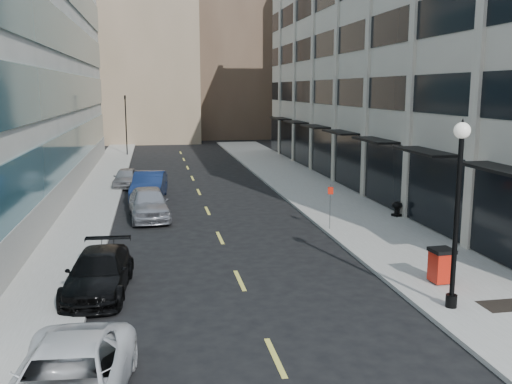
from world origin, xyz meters
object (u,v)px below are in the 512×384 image
object	(u,v)px
lamppost	(458,199)
sign_post	(330,200)
traffic_signal	(125,99)
car_black_pickup	(99,273)
car_grey_sedan	(126,178)
urn_planter	(397,207)
trash_bin	(441,264)
car_blue_sedan	(149,186)
car_white_van	(67,383)
car_silver_sedan	(149,203)

from	to	relation	value
lamppost	sign_post	xyz separation A→B (m)	(-0.64, 10.22, -1.97)
traffic_signal	car_black_pickup	bearing A→B (deg)	-89.01
car_grey_sedan	sign_post	bearing A→B (deg)	-50.35
car_black_pickup	sign_post	world-z (taller)	sign_post
urn_planter	trash_bin	bearing A→B (deg)	-105.99
urn_planter	car_blue_sedan	bearing A→B (deg)	148.87
lamppost	urn_planter	world-z (taller)	lamppost
car_white_van	car_black_pickup	world-z (taller)	car_white_van
urn_planter	car_white_van	bearing A→B (deg)	-131.97
car_white_van	lamppost	distance (m)	11.73
car_white_van	trash_bin	world-z (taller)	car_white_van
car_silver_sedan	car_blue_sedan	bearing A→B (deg)	85.32
traffic_signal	car_blue_sedan	distance (m)	24.64
urn_planter	car_black_pickup	bearing A→B (deg)	-149.06
car_blue_sedan	trash_bin	world-z (taller)	car_blue_sedan
car_white_van	car_blue_sedan	bearing A→B (deg)	90.53
lamppost	urn_planter	distance (m)	13.09
car_black_pickup	car_blue_sedan	xyz separation A→B (m)	(1.60, 16.36, 0.15)
trash_bin	sign_post	distance (m)	8.25
car_white_van	car_silver_sedan	size ratio (longest dim) A/B	1.06
car_silver_sedan	trash_bin	bearing A→B (deg)	-56.08
car_white_van	traffic_signal	bearing A→B (deg)	95.23
car_white_van	trash_bin	size ratio (longest dim) A/B	4.31
car_grey_sedan	urn_planter	distance (m)	19.15
car_grey_sedan	car_black_pickup	bearing A→B (deg)	-84.99
car_white_van	lamppost	size ratio (longest dim) A/B	0.91
trash_bin	urn_planter	size ratio (longest dim) A/B	1.57
car_silver_sedan	sign_post	world-z (taller)	sign_post
car_blue_sedan	trash_bin	size ratio (longest dim) A/B	4.27
car_silver_sedan	trash_bin	xyz separation A→B (m)	(9.91, -12.41, -0.04)
car_grey_sedan	urn_planter	world-z (taller)	car_grey_sedan
car_black_pickup	urn_planter	xyz separation A→B (m)	(14.40, 8.63, -0.08)
trash_bin	sign_post	bearing A→B (deg)	95.69
traffic_signal	car_blue_sedan	xyz separation A→B (m)	(2.30, -24.05, -4.86)
car_white_van	car_black_pickup	size ratio (longest dim) A/B	1.08
traffic_signal	car_blue_sedan	bearing A→B (deg)	-84.54
traffic_signal	lamppost	distance (m)	45.51
car_silver_sedan	urn_planter	size ratio (longest dim) A/B	6.43
sign_post	car_black_pickup	bearing A→B (deg)	-122.37
car_black_pickup	trash_bin	world-z (taller)	car_black_pickup
car_silver_sedan	urn_planter	distance (m)	13.01
car_black_pickup	car_grey_sedan	size ratio (longest dim) A/B	1.24
urn_planter	lamppost	bearing A→B (deg)	-106.69
car_blue_sedan	urn_planter	bearing A→B (deg)	-24.69
trash_bin	sign_post	world-z (taller)	sign_post
traffic_signal	trash_bin	world-z (taller)	traffic_signal
traffic_signal	car_white_van	distance (m)	48.06
car_grey_sedan	sign_post	world-z (taller)	sign_post
car_white_van	sign_post	size ratio (longest dim) A/B	2.42
car_silver_sedan	lamppost	size ratio (longest dim) A/B	0.86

